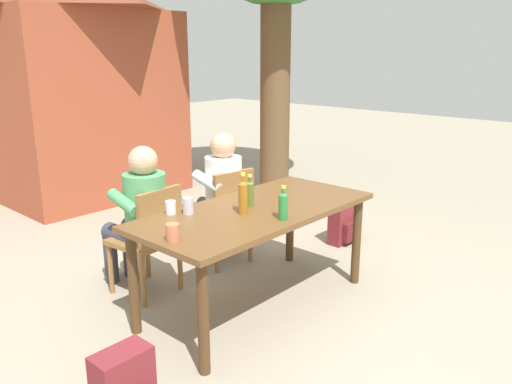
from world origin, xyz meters
The scene contains 14 objects.
ground_plane centered at (0.00, 0.00, 0.00)m, with size 24.00×24.00×0.00m, color gray.
dining_table centered at (0.00, 0.00, 0.67)m, with size 1.83×0.85×0.76m.
chair_far_left centered at (-0.41, 0.72, 0.49)m, with size 0.48×0.48×0.87m.
chair_far_right centered at (0.40, 0.72, 0.49)m, with size 0.49×0.49×0.87m.
person_in_white_shirt centered at (-0.41, 0.83, 0.66)m, with size 0.47×0.61×1.18m.
person_in_plaid_shirt centered at (0.41, 0.83, 0.66)m, with size 0.47×0.61×1.18m.
bottle_green centered at (-0.07, -0.30, 0.86)m, with size 0.06×0.06×0.23m.
bottle_amber centered at (-0.16, -0.02, 0.89)m, with size 0.06×0.06×0.29m.
bottle_olive centered at (0.01, 0.07, 0.86)m, with size 0.06×0.06×0.23m.
cup_glass centered at (-0.49, 0.35, 0.81)m, with size 0.07×0.07×0.09m, color silver.
cup_terracotta centered at (-0.81, -0.07, 0.82)m, with size 0.08×0.08×0.10m, color #BC6B47.
cup_steel centered at (-0.41, 0.26, 0.82)m, with size 0.07×0.07×0.12m, color #B2B7BC.
backpack_by_far_side centered at (1.55, 0.23, 0.20)m, with size 0.33×0.20×0.43m.
brick_kiosk centered at (0.86, 3.85, 1.51)m, with size 2.46×2.11×2.88m.
Camera 1 is at (-2.61, -2.36, 1.86)m, focal length 36.07 mm.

